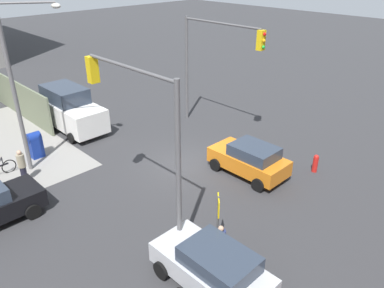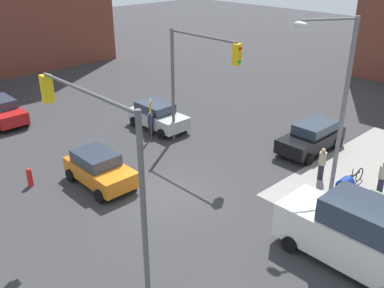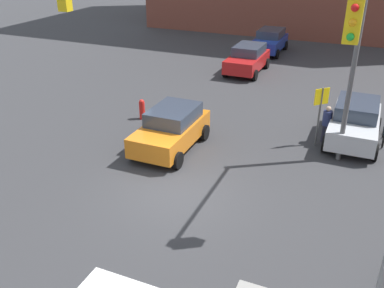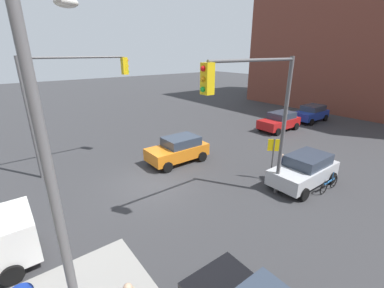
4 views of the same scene
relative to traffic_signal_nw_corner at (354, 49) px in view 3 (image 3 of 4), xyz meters
The scene contains 10 objects.
ground_plane 6.94m from the traffic_signal_nw_corner, 60.00° to the right, with size 120.00×120.00×0.00m, color #333335.
traffic_signal_nw_corner is the anchor object (origin of this frame).
warning_sign_two_way 4.20m from the traffic_signal_nw_corner, 160.58° to the right, with size 0.48×0.48×2.40m.
fire_hydrant 9.92m from the traffic_signal_nw_corner, 105.44° to the right, with size 0.26×0.26×0.94m.
coupe_orange 7.23m from the traffic_signal_nw_corner, 92.26° to the right, with size 3.85×2.02×1.62m.
sedan_blue 18.25m from the traffic_signal_nw_corner, 159.07° to the right, with size 4.03×2.02×1.62m.
coupe_red 13.63m from the traffic_signal_nw_corner, 150.58° to the right, with size 4.04×2.02×1.62m.
sedan_silver 5.36m from the traffic_signal_nw_corner, behind, with size 4.05×2.02×1.62m.
pedestrian_crossing 5.02m from the traffic_signal_nw_corner, 167.67° to the right, with size 0.36×0.36×1.55m.
bicycle_at_crosswalk 6.17m from the traffic_signal_nw_corner, 160.37° to the left, with size 1.75×0.05×0.97m.
Camera 3 is at (10.75, 5.06, 7.63)m, focal length 40.00 mm.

